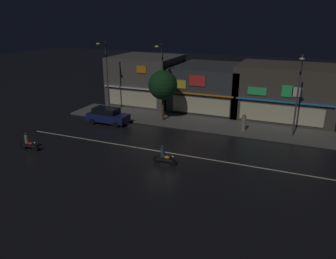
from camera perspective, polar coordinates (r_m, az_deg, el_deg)
ground_plane at (r=27.84m, az=-1.12°, el=-3.81°), size 140.00×140.00×0.00m
lane_divider_stripe at (r=27.84m, az=-1.12°, el=-3.80°), size 26.69×0.16×0.01m
sidewalk_far at (r=35.14m, az=4.37°, el=1.22°), size 28.09×4.61×0.14m
storefront_left_block at (r=43.04m, az=-3.70°, el=8.52°), size 7.86×7.76×5.90m
storefront_center_block at (r=40.81m, az=7.52°, el=7.25°), size 8.14×9.16×5.10m
storefront_right_block at (r=38.61m, az=19.38°, el=6.12°), size 10.18×7.43×5.74m
streetlamp_west at (r=38.07m, az=-10.54°, el=9.62°), size 0.44×1.64×7.93m
streetlamp_mid at (r=35.93m, az=-1.08°, el=9.27°), size 0.44×1.64×7.80m
streetlamp_east at (r=31.72m, az=21.35°, el=6.26°), size 0.44×1.64×7.41m
pedestrian_on_sidewalk at (r=32.91m, az=12.82°, el=1.11°), size 0.42×0.42×1.74m
street_tree at (r=34.70m, az=-0.89°, el=7.59°), size 3.03×3.03×5.29m
parked_car_near_kerb at (r=35.23m, az=-10.27°, el=2.37°), size 4.30×1.98×1.67m
motorcycle_lead at (r=25.33m, az=-0.71°, el=-4.67°), size 1.90×0.60×1.52m
motorcycle_following at (r=30.33m, az=-22.81°, el=-2.12°), size 1.90×0.60×1.52m
traffic_cone at (r=34.70m, az=-7.16°, el=1.24°), size 0.36×0.36×0.55m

